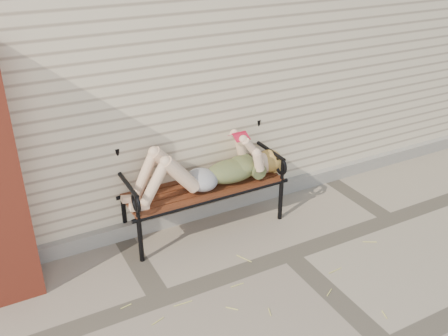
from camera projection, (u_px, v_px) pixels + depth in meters
ground at (289, 255)px, 4.54m from camera, size 80.00×80.00×0.00m
house_wall at (158, 28)px, 6.22m from camera, size 8.00×4.00×3.00m
foundation_strip at (237, 200)px, 5.27m from camera, size 8.00×0.10×0.15m
garden_bench at (199, 168)px, 4.76m from camera, size 1.67×0.67×1.08m
reading_woman at (206, 170)px, 4.64m from camera, size 1.58×0.36×0.50m
straw_scatter at (300, 311)px, 3.89m from camera, size 2.96×1.67×0.01m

